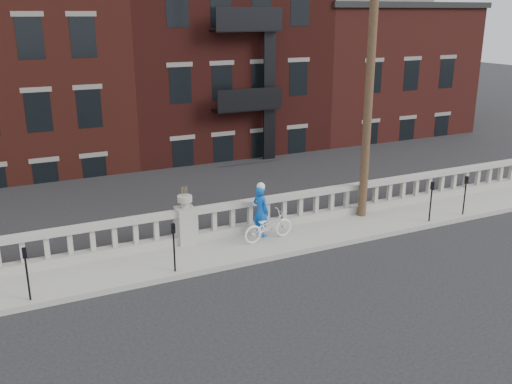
{
  "coord_description": "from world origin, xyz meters",
  "views": [
    {
      "loc": [
        -5.08,
        -11.33,
        6.79
      ],
      "look_at": [
        1.98,
        3.2,
        1.68
      ],
      "focal_mm": 40.0,
      "sensor_mm": 36.0,
      "label": 1
    }
  ],
  "objects": [
    {
      "name": "bicycle",
      "position": [
        2.32,
        3.05,
        0.59
      ],
      "size": [
        1.74,
        0.77,
        0.88
      ],
      "primitive_type": "imported",
      "rotation": [
        0.0,
        0.0,
        1.68
      ],
      "color": "white",
      "rests_on": "sidewalk"
    },
    {
      "name": "sidewalk",
      "position": [
        0.0,
        3.0,
        0.07
      ],
      "size": [
        32.0,
        2.2,
        0.15
      ],
      "primitive_type": "cube",
      "color": "#9C9A91",
      "rests_on": "ground"
    },
    {
      "name": "parking_meter_c",
      "position": [
        -0.95,
        2.15,
        1.0
      ],
      "size": [
        0.1,
        0.09,
        1.36
      ],
      "color": "black",
      "rests_on": "sidewalk"
    },
    {
      "name": "cyclist",
      "position": [
        2.26,
        3.44,
        0.96
      ],
      "size": [
        0.58,
        0.69,
        1.61
      ],
      "primitive_type": "imported",
      "rotation": [
        0.0,
        0.0,
        1.96
      ],
      "color": "blue",
      "rests_on": "sidewalk"
    },
    {
      "name": "parking_meter_d",
      "position": [
        7.87,
        2.15,
        1.0
      ],
      "size": [
        0.1,
        0.09,
        1.36
      ],
      "color": "black",
      "rests_on": "sidewalk"
    },
    {
      "name": "lower_level",
      "position": [
        0.56,
        23.04,
        2.63
      ],
      "size": [
        80.0,
        44.0,
        20.8
      ],
      "color": "#605E59",
      "rests_on": "ground"
    },
    {
      "name": "utility_pole",
      "position": [
        6.2,
        3.6,
        5.24
      ],
      "size": [
        1.6,
        0.28,
        10.0
      ],
      "color": "#422D1E",
      "rests_on": "sidewalk"
    },
    {
      "name": "balustrade",
      "position": [
        0.0,
        3.95,
        0.64
      ],
      "size": [
        28.0,
        0.34,
        1.03
      ],
      "color": "#9C9A91",
      "rests_on": "sidewalk"
    },
    {
      "name": "parking_meter_e",
      "position": [
        9.37,
        2.15,
        1.0
      ],
      "size": [
        0.1,
        0.09,
        1.36
      ],
      "color": "black",
      "rests_on": "sidewalk"
    },
    {
      "name": "parking_meter_b",
      "position": [
        -4.6,
        2.15,
        1.0
      ],
      "size": [
        0.1,
        0.09,
        1.36
      ],
      "color": "black",
      "rests_on": "sidewalk"
    },
    {
      "name": "planter_pedestal",
      "position": [
        0.0,
        3.95,
        0.83
      ],
      "size": [
        0.55,
        0.55,
        1.76
      ],
      "color": "#9C9A91",
      "rests_on": "sidewalk"
    },
    {
      "name": "ground",
      "position": [
        0.0,
        0.0,
        0.0
      ],
      "size": [
        120.0,
        120.0,
        0.0
      ],
      "primitive_type": "plane",
      "color": "black",
      "rests_on": "ground"
    }
  ]
}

